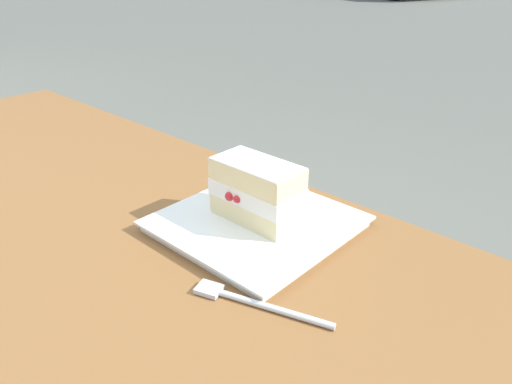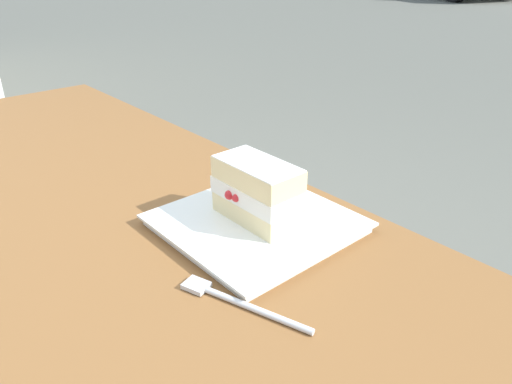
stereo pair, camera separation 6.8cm
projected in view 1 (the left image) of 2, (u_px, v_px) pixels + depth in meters
The scene contains 3 objects.
dessert_plate at pixel (256, 224), 0.70m from camera, with size 0.25×0.25×0.02m.
cake_slice at pixel (257, 191), 0.68m from camera, with size 0.13×0.08×0.09m.
dessert_fork at pixel (253, 302), 0.55m from camera, with size 0.17×0.07×0.01m.
Camera 1 is at (0.59, -0.12, 1.13)m, focal length 33.75 mm.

